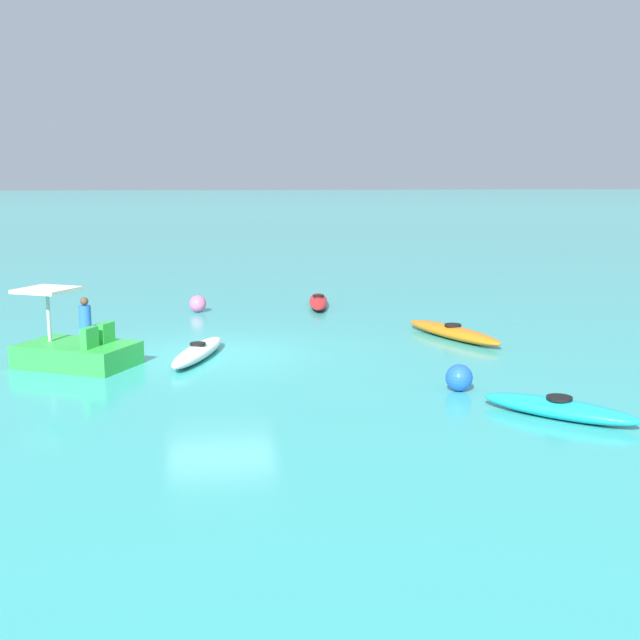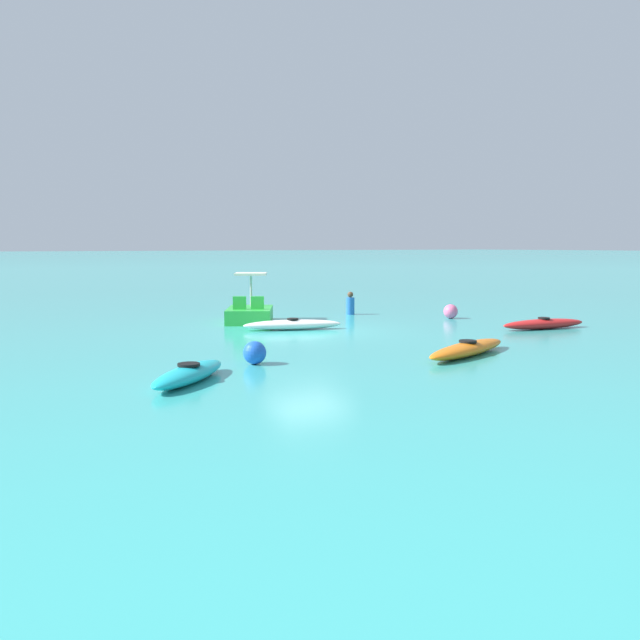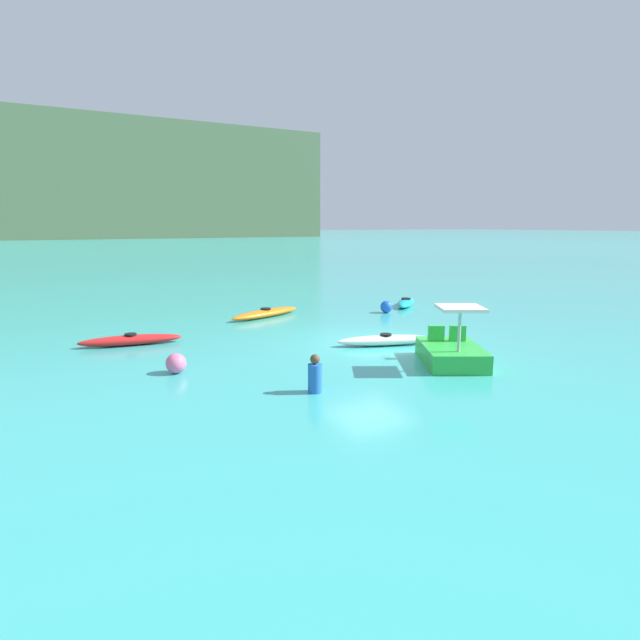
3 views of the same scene
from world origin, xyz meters
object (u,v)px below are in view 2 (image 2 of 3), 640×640
object	(u,v)px
kayak_cyan	(189,374)
person_near_shore	(350,304)
kayak_orange	(468,349)
buoy_blue	(255,353)
kayak_white	(293,325)
pedal_boat_green	(250,312)
kayak_red	(544,324)
buoy_pink	(451,311)

from	to	relation	value
kayak_cyan	person_near_shore	distance (m)	13.19
kayak_orange	buoy_blue	xyz separation A→B (m)	(4.93, -1.56, 0.10)
kayak_orange	buoy_blue	world-z (taller)	buoy_blue
kayak_white	pedal_boat_green	world-z (taller)	pedal_boat_green
person_near_shore	kayak_white	bearing A→B (deg)	35.66
kayak_red	kayak_orange	xyz separation A→B (m)	(5.66, 2.55, 0.00)
kayak_red	pedal_boat_green	distance (m)	9.74
kayak_red	buoy_pink	world-z (taller)	buoy_pink
kayak_white	buoy_blue	world-z (taller)	buoy_blue
kayak_red	buoy_pink	xyz separation A→B (m)	(0.48, -3.82, 0.10)
kayak_white	buoy_blue	size ratio (longest dim) A/B	6.00
buoy_blue	person_near_shore	world-z (taller)	person_near_shore
pedal_boat_green	buoy_blue	bearing A→B (deg)	65.95
kayak_white	buoy_blue	bearing A→B (deg)	53.52
kayak_cyan	kayak_orange	distance (m)	6.87
kayak_cyan	buoy_blue	distance (m)	2.22
kayak_red	pedal_boat_green	world-z (taller)	pedal_boat_green
kayak_white	person_near_shore	bearing A→B (deg)	-144.34
buoy_blue	buoy_pink	bearing A→B (deg)	-154.54
kayak_orange	person_near_shore	bearing A→B (deg)	-106.69
pedal_boat_green	person_near_shore	bearing A→B (deg)	-175.42
kayak_orange	pedal_boat_green	size ratio (longest dim) A/B	1.25
kayak_red	buoy_pink	distance (m)	3.85
kayak_cyan	kayak_orange	size ratio (longest dim) A/B	0.68
person_near_shore	pedal_boat_green	bearing A→B (deg)	4.58
buoy_blue	person_near_shore	distance (m)	11.04
kayak_orange	buoy_blue	size ratio (longest dim) A/B	6.80
buoy_pink	buoy_blue	size ratio (longest dim) A/B	0.99
pedal_boat_green	person_near_shore	xyz separation A→B (m)	(-4.40, -0.35, 0.05)
kayak_orange	buoy_pink	size ratio (longest dim) A/B	6.87
kayak_cyan	kayak_white	bearing A→B (deg)	-132.78
kayak_white	pedal_boat_green	xyz separation A→B (m)	(0.27, -2.61, 0.17)
kayak_white	pedal_boat_green	size ratio (longest dim) A/B	1.11
kayak_orange	pedal_boat_green	distance (m)	9.20
buoy_pink	buoy_blue	bearing A→B (deg)	25.46
kayak_cyan	buoy_pink	world-z (taller)	buoy_pink
kayak_orange	pedal_boat_green	bearing A→B (deg)	-80.14
buoy_pink	kayak_white	bearing A→B (deg)	-0.74
kayak_red	kayak_white	size ratio (longest dim) A/B	1.01
kayak_red	kayak_cyan	world-z (taller)	same
kayak_cyan	pedal_boat_green	xyz separation A→B (m)	(-5.28, -8.61, 0.17)
kayak_red	kayak_cyan	bearing A→B (deg)	9.50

